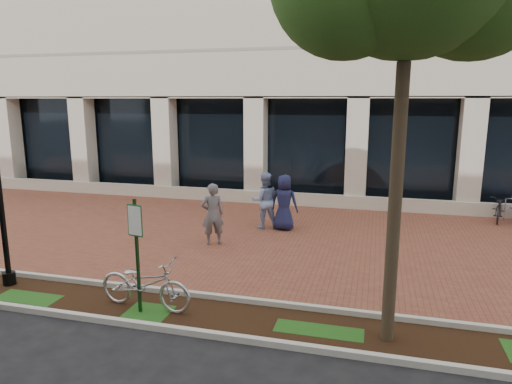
% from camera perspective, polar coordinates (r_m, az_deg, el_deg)
% --- Properties ---
extents(ground, '(120.00, 120.00, 0.00)m').
position_cam_1_polar(ground, '(13.82, 2.79, -5.85)').
color(ground, black).
rests_on(ground, ground).
extents(brick_plaza, '(40.00, 9.00, 0.01)m').
position_cam_1_polar(brick_plaza, '(13.81, 2.79, -5.83)').
color(brick_plaza, brown).
rests_on(brick_plaza, ground).
extents(planting_strip, '(40.00, 1.50, 0.01)m').
position_cam_1_polar(planting_strip, '(9.11, -4.44, -15.38)').
color(planting_strip, black).
rests_on(planting_strip, ground).
extents(curb_plaza_side, '(40.00, 0.12, 0.12)m').
position_cam_1_polar(curb_plaza_side, '(9.72, -2.95, -13.18)').
color(curb_plaza_side, beige).
rests_on(curb_plaza_side, ground).
extents(curb_street_side, '(40.00, 0.12, 0.12)m').
position_cam_1_polar(curb_street_side, '(8.46, -6.20, -17.23)').
color(curb_street_side, beige).
rests_on(curb_street_side, ground).
extents(parking_sign, '(0.34, 0.07, 2.29)m').
position_cam_1_polar(parking_sign, '(9.02, -14.75, -5.97)').
color(parking_sign, '#123314').
rests_on(parking_sign, ground).
extents(locked_bicycle, '(2.07, 0.87, 1.06)m').
position_cam_1_polar(locked_bicycle, '(9.50, -13.69, -11.03)').
color(locked_bicycle, silver).
rests_on(locked_bicycle, ground).
extents(pedestrian_left, '(0.78, 0.70, 1.80)m').
position_cam_1_polar(pedestrian_left, '(13.10, -5.45, -2.77)').
color(pedestrian_left, '#5E5E62').
rests_on(pedestrian_left, ground).
extents(pedestrian_mid, '(1.08, 0.97, 1.83)m').
position_cam_1_polar(pedestrian_mid, '(14.71, 1.06, -1.06)').
color(pedestrian_mid, '#889ECA').
rests_on(pedestrian_mid, ground).
extents(pedestrian_right, '(0.92, 0.64, 1.79)m').
position_cam_1_polar(pedestrian_right, '(14.54, 3.54, -1.31)').
color(pedestrian_right, '#1B1E43').
rests_on(pedestrian_right, ground).
extents(bollard, '(0.12, 0.12, 0.99)m').
position_cam_1_polar(bollard, '(17.30, 16.79, -1.05)').
color(bollard, silver).
rests_on(bollard, ground).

